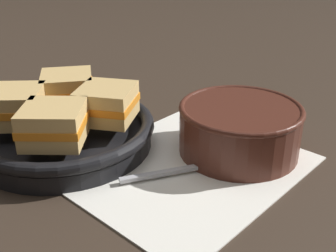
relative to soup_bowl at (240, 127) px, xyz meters
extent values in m
plane|color=#382B21|center=(-0.09, 0.02, -0.04)|extent=(4.00, 4.00, 0.00)
cube|color=white|center=(-0.07, 0.04, -0.04)|extent=(0.32, 0.28, 0.00)
cylinder|color=#4C2319|center=(0.00, 0.00, -0.01)|extent=(0.16, 0.16, 0.07)
cylinder|color=orange|center=(0.00, 0.00, 0.02)|extent=(0.14, 0.14, 0.01)
torus|color=#4C2319|center=(0.00, 0.00, 0.03)|extent=(0.16, 0.16, 0.01)
cube|color=#B7B7BC|center=(-0.11, 0.04, -0.03)|extent=(0.10, 0.08, 0.01)
ellipsoid|color=#B7B7BC|center=(-0.04, -0.01, -0.03)|extent=(0.06, 0.06, 0.01)
cylinder|color=black|center=(-0.13, 0.21, -0.03)|extent=(0.24, 0.24, 0.02)
torus|color=black|center=(-0.13, 0.21, -0.01)|extent=(0.25, 0.25, 0.02)
cube|color=#DBB26B|center=(-0.09, 0.16, 0.01)|extent=(0.10, 0.09, 0.02)
cube|color=orange|center=(-0.09, 0.16, 0.03)|extent=(0.10, 0.10, 0.01)
cube|color=#DBB26B|center=(-0.09, 0.16, 0.04)|extent=(0.10, 0.09, 0.02)
cube|color=#DBB26B|center=(-0.08, 0.24, 0.01)|extent=(0.10, 0.10, 0.02)
cube|color=orange|center=(-0.08, 0.24, 0.03)|extent=(0.11, 0.11, 0.01)
cube|color=#DBB26B|center=(-0.08, 0.24, 0.04)|extent=(0.10, 0.10, 0.02)
cube|color=#DBB26B|center=(-0.17, 0.25, 0.01)|extent=(0.10, 0.10, 0.02)
cube|color=orange|center=(-0.17, 0.25, 0.03)|extent=(0.10, 0.10, 0.01)
cube|color=#DBB26B|center=(-0.17, 0.25, 0.04)|extent=(0.10, 0.10, 0.02)
cube|color=#DBB26B|center=(-0.17, 0.17, 0.01)|extent=(0.10, 0.10, 0.02)
cube|color=orange|center=(-0.17, 0.17, 0.03)|extent=(0.10, 0.10, 0.01)
cube|color=#DBB26B|center=(-0.17, 0.17, 0.04)|extent=(0.10, 0.10, 0.02)
camera|label=1|loc=(-0.47, -0.22, 0.25)|focal=45.00mm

